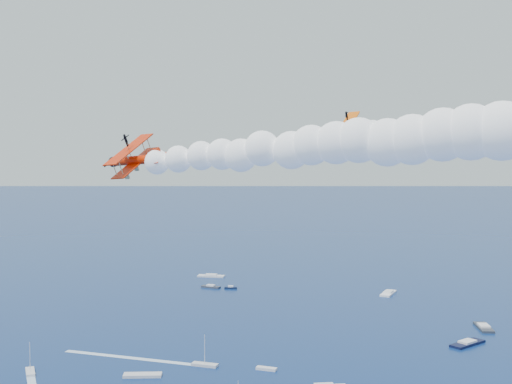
% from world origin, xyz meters
% --- Properties ---
extents(biplane_lead, '(8.07, 9.85, 8.31)m').
position_xyz_m(biplane_lead, '(7.77, 36.15, 58.52)').
color(biplane_lead, '#F55F05').
extents(biplane_trail, '(8.23, 10.00, 8.60)m').
position_xyz_m(biplane_trail, '(-8.16, 8.06, 54.93)').
color(biplane_trail, red).
extents(smoke_trail_trail, '(64.21, 10.80, 11.62)m').
position_xyz_m(smoke_trail_trail, '(23.42, 9.11, 57.35)').
color(smoke_trail_trail, white).
extents(spectator_boats, '(236.48, 179.57, 0.70)m').
position_xyz_m(spectator_boats, '(-7.50, 116.15, 0.35)').
color(spectator_boats, white).
rests_on(spectator_boats, ground).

